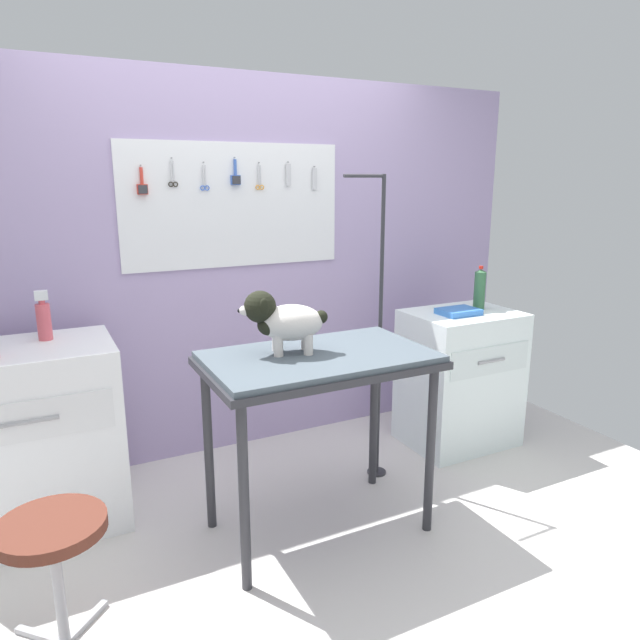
# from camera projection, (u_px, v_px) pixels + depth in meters

# --- Properties ---
(ground) EXTENTS (4.40, 4.00, 0.04)m
(ground) POSITION_uv_depth(u_px,v_px,m) (336.00, 549.00, 2.75)
(ground) COLOR silver
(rear_wall_panel) EXTENTS (4.00, 0.11, 2.30)m
(rear_wall_panel) POSITION_uv_depth(u_px,v_px,m) (239.00, 267.00, 3.58)
(rear_wall_panel) COLOR #A894C1
(rear_wall_panel) RESTS_ON ground
(grooming_table) EXTENTS (1.06, 0.63, 0.91)m
(grooming_table) POSITION_uv_depth(u_px,v_px,m) (319.00, 373.00, 2.70)
(grooming_table) COLOR #2D2D33
(grooming_table) RESTS_ON ground
(grooming_arm) EXTENTS (0.30, 0.11, 1.72)m
(grooming_arm) POSITION_uv_depth(u_px,v_px,m) (378.00, 343.00, 3.23)
(grooming_arm) COLOR #2D2D33
(grooming_arm) RESTS_ON ground
(dog) EXTENTS (0.40, 0.27, 0.30)m
(dog) POSITION_uv_depth(u_px,v_px,m) (282.00, 320.00, 2.65)
(dog) COLOR silver
(dog) RESTS_ON grooming_table
(counter_left) EXTENTS (0.80, 0.58, 0.93)m
(counter_left) POSITION_uv_depth(u_px,v_px,m) (33.00, 439.00, 2.81)
(counter_left) COLOR white
(counter_left) RESTS_ON ground
(cabinet_right) EXTENTS (0.68, 0.54, 0.88)m
(cabinet_right) POSITION_uv_depth(u_px,v_px,m) (459.00, 378.00, 3.75)
(cabinet_right) COLOR white
(cabinet_right) RESTS_ON ground
(stool) EXTENTS (0.38, 0.38, 0.53)m
(stool) POSITION_uv_depth(u_px,v_px,m) (53.00, 543.00, 2.05)
(stool) COLOR #9E9EA3
(stool) RESTS_ON ground
(shampoo_bottle) EXTENTS (0.07, 0.07, 0.24)m
(shampoo_bottle) POSITION_uv_depth(u_px,v_px,m) (44.00, 319.00, 2.81)
(shampoo_bottle) COLOR #DA5661
(shampoo_bottle) RESTS_ON counter_left
(pump_bottle_white) EXTENTS (0.05, 0.05, 0.22)m
(pump_bottle_white) POSITION_uv_depth(u_px,v_px,m) (42.00, 315.00, 2.93)
(pump_bottle_white) COLOR white
(pump_bottle_white) RESTS_ON counter_left
(soda_bottle) EXTENTS (0.07, 0.07, 0.28)m
(soda_bottle) POSITION_uv_depth(u_px,v_px,m) (480.00, 289.00, 3.69)
(soda_bottle) COLOR #346640
(soda_bottle) RESTS_ON cabinet_right
(supply_tray) EXTENTS (0.24, 0.18, 0.04)m
(supply_tray) POSITION_uv_depth(u_px,v_px,m) (458.00, 312.00, 3.58)
(supply_tray) COLOR #3976CD
(supply_tray) RESTS_ON cabinet_right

